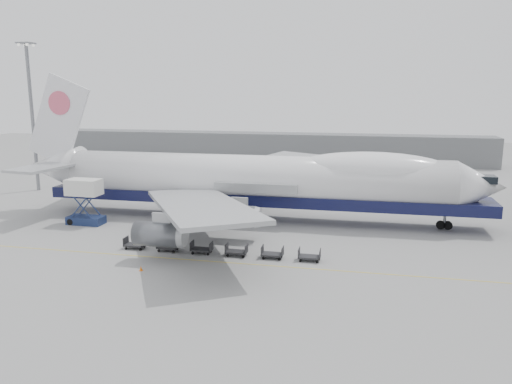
# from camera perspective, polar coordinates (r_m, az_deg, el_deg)

# --- Properties ---
(ground) EXTENTS (260.00, 260.00, 0.00)m
(ground) POSITION_cam_1_polar(r_m,az_deg,el_deg) (57.92, -2.82, -6.03)
(ground) COLOR gray
(ground) RESTS_ON ground
(apron_line) EXTENTS (60.00, 0.15, 0.01)m
(apron_line) POSITION_cam_1_polar(r_m,az_deg,el_deg) (52.45, -4.52, -7.95)
(apron_line) COLOR gold
(apron_line) RESTS_ON ground
(hangar) EXTENTS (110.00, 8.00, 7.00)m
(hangar) POSITION_cam_1_polar(r_m,az_deg,el_deg) (126.49, 0.92, 5.19)
(hangar) COLOR slate
(hangar) RESTS_ON ground
(floodlight_mast) EXTENTS (2.40, 2.40, 25.43)m
(floodlight_mast) POSITION_cam_1_polar(r_m,az_deg,el_deg) (95.72, -24.26, 8.61)
(floodlight_mast) COLOR slate
(floodlight_mast) RESTS_ON ground
(airliner) EXTENTS (67.00, 55.30, 19.98)m
(airliner) POSITION_cam_1_polar(r_m,az_deg,el_deg) (67.80, 0.26, 1.47)
(airliner) COLOR white
(airliner) RESTS_ON ground
(catering_truck) EXTENTS (4.85, 3.45, 6.05)m
(catering_truck) POSITION_cam_1_polar(r_m,az_deg,el_deg) (69.62, -19.00, -0.73)
(catering_truck) COLOR navy
(catering_truck) RESTS_ON ground
(traffic_cone) EXTENTS (0.34, 0.34, 0.50)m
(traffic_cone) POSITION_cam_1_polar(r_m,az_deg,el_deg) (51.03, -13.02, -8.51)
(traffic_cone) COLOR orange
(traffic_cone) RESTS_ON ground
(dolly_0) EXTENTS (2.30, 1.35, 1.30)m
(dolly_0) POSITION_cam_1_polar(r_m,az_deg,el_deg) (57.91, -13.67, -5.81)
(dolly_0) COLOR #2D2D30
(dolly_0) RESTS_ON ground
(dolly_1) EXTENTS (2.30, 1.35, 1.30)m
(dolly_1) POSITION_cam_1_polar(r_m,az_deg,el_deg) (56.36, -10.05, -6.14)
(dolly_1) COLOR #2D2D30
(dolly_1) RESTS_ON ground
(dolly_2) EXTENTS (2.30, 1.35, 1.30)m
(dolly_2) POSITION_cam_1_polar(r_m,az_deg,el_deg) (55.05, -6.23, -6.46)
(dolly_2) COLOR #2D2D30
(dolly_2) RESTS_ON ground
(dolly_3) EXTENTS (2.30, 1.35, 1.30)m
(dolly_3) POSITION_cam_1_polar(r_m,az_deg,el_deg) (53.98, -2.24, -6.76)
(dolly_3) COLOR #2D2D30
(dolly_3) RESTS_ON ground
(dolly_4) EXTENTS (2.30, 1.35, 1.30)m
(dolly_4) POSITION_cam_1_polar(r_m,az_deg,el_deg) (53.19, 1.89, -7.04)
(dolly_4) COLOR #2D2D30
(dolly_4) RESTS_ON ground
(dolly_5) EXTENTS (2.30, 1.35, 1.30)m
(dolly_5) POSITION_cam_1_polar(r_m,az_deg,el_deg) (52.68, 6.12, -7.29)
(dolly_5) COLOR #2D2D30
(dolly_5) RESTS_ON ground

